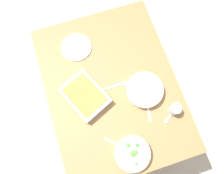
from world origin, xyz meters
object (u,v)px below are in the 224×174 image
object	(u,v)px
spoon_by_broccoli	(120,147)
fork_on_table	(116,85)
spoon_spare	(170,116)
stew_bowl	(145,90)
broccoli_bowl	(133,153)
drink_cup	(174,110)
baking_dish	(85,96)
side_plate	(76,47)
spoon_by_stew	(147,105)

from	to	relation	value
spoon_by_broccoli	fork_on_table	world-z (taller)	spoon_by_broccoli
spoon_spare	fork_on_table	xyz separation A→B (m)	(0.31, 0.27, -0.00)
spoon_spare	fork_on_table	world-z (taller)	spoon_spare
spoon_by_broccoli	stew_bowl	bearing A→B (deg)	-42.79
broccoli_bowl	stew_bowl	bearing A→B (deg)	-30.63
broccoli_bowl	drink_cup	world-z (taller)	drink_cup
baking_dish	side_plate	bearing A→B (deg)	-5.97
broccoli_bowl	side_plate	bearing A→B (deg)	9.69
spoon_spare	broccoli_bowl	bearing A→B (deg)	115.24
spoon_spare	fork_on_table	distance (m)	0.41
side_plate	spoon_by_broccoli	bearing A→B (deg)	-174.06
broccoli_bowl	side_plate	world-z (taller)	broccoli_bowl
stew_bowl	spoon_spare	world-z (taller)	stew_bowl
spoon_spare	stew_bowl	bearing A→B (deg)	26.38
baking_dish	spoon_spare	bearing A→B (deg)	-120.81
drink_cup	side_plate	xyz separation A→B (m)	(0.65, 0.49, -0.03)
broccoli_bowl	fork_on_table	size ratio (longest dim) A/B	1.27
broccoli_bowl	spoon_by_broccoli	size ratio (longest dim) A/B	1.61
broccoli_bowl	fork_on_table	bearing A→B (deg)	-5.79
baking_dish	spoon_by_broccoli	xyz separation A→B (m)	(-0.39, -0.12, -0.03)
stew_bowl	spoon_by_stew	bearing A→B (deg)	172.21
side_plate	spoon_by_stew	distance (m)	0.66
spoon_by_stew	spoon_by_broccoli	world-z (taller)	same
stew_bowl	spoon_spare	distance (m)	0.24
spoon_by_broccoli	spoon_spare	xyz separation A→B (m)	(0.09, -0.38, 0.00)
stew_bowl	baking_dish	size ratio (longest dim) A/B	0.69
side_plate	spoon_by_stew	bearing A→B (deg)	-148.66
drink_cup	spoon_by_broccoli	world-z (taller)	drink_cup
stew_bowl	broccoli_bowl	bearing A→B (deg)	149.37
stew_bowl	side_plate	distance (m)	0.59
broccoli_bowl	side_plate	xyz separation A→B (m)	(0.83, 0.14, -0.02)
stew_bowl	spoon_spare	xyz separation A→B (m)	(-0.21, -0.10, -0.03)
spoon_by_broccoli	spoon_spare	world-z (taller)	same
spoon_by_stew	spoon_by_broccoli	xyz separation A→B (m)	(-0.20, 0.26, 0.00)
stew_bowl	baking_dish	distance (m)	0.40
side_plate	spoon_spare	world-z (taller)	side_plate
stew_bowl	baking_dish	world-z (taller)	same
drink_cup	spoon_spare	distance (m)	0.05
drink_cup	side_plate	size ratio (longest dim) A/B	0.39
drink_cup	spoon_by_stew	world-z (taller)	drink_cup
baking_dish	spoon_by_stew	bearing A→B (deg)	-115.80
baking_dish	spoon_by_stew	distance (m)	0.43
fork_on_table	spoon_by_stew	bearing A→B (deg)	-141.87
spoon_spare	fork_on_table	size ratio (longest dim) A/B	0.85
stew_bowl	broccoli_bowl	xyz separation A→B (m)	(-0.36, 0.21, -0.00)
drink_cup	spoon_by_broccoli	xyz separation A→B (m)	(-0.11, 0.42, -0.03)
baking_dish	spoon_by_broccoli	bearing A→B (deg)	-162.85
side_plate	stew_bowl	bearing A→B (deg)	-142.53
broccoli_bowl	baking_dish	world-z (taller)	broccoli_bowl
spoon_by_stew	spoon_spare	distance (m)	0.16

